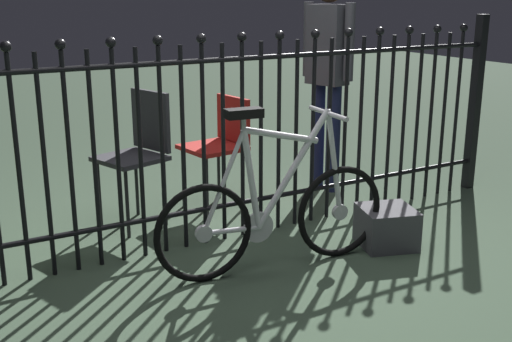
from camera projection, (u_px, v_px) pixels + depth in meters
ground_plane at (265, 272)px, 3.62m from camera, size 20.00×20.00×0.00m
iron_fence at (209, 136)px, 3.88m from camera, size 4.57×0.07×1.37m
bicycle at (275, 212)px, 3.58m from camera, size 1.41×0.40×0.94m
chair_charcoal at (140, 145)px, 4.24m from camera, size 0.49×0.48×0.90m
chair_red at (221, 140)px, 4.60m from camera, size 0.44×0.44×0.81m
person_visitor at (327, 62)px, 4.87m from camera, size 0.25×0.46×1.68m
display_crate at (387, 227)px, 3.97m from camera, size 0.41×0.41×0.25m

